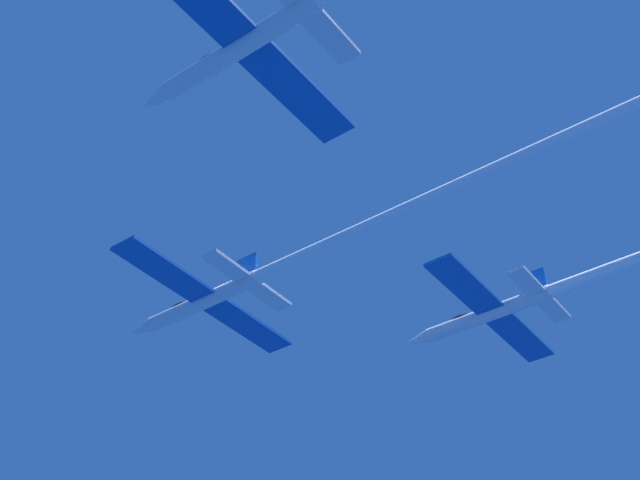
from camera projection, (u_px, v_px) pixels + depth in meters
jet_lead at (321, 249)px, 51.57m from camera, size 15.01×38.57×2.49m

